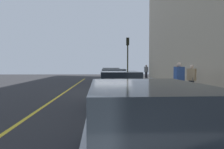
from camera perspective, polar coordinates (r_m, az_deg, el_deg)
name	(u,v)px	position (r m, az deg, el deg)	size (l,w,h in m)	color
ground_plane	(113,91)	(15.06, 0.30, -4.37)	(56.00, 56.00, 0.00)	#28282B
sidewalk	(161,90)	(15.53, 12.60, -3.94)	(28.00, 4.60, 0.15)	#A39E93
lane_stripe_centre	(66,91)	(15.28, -11.81, -4.31)	(28.00, 0.14, 0.01)	gold
snow_bank_curb	(120,86)	(17.89, 2.21, -2.93)	(4.29, 0.56, 0.22)	white
parked_car_silver	(145,133)	(3.48, 8.47, -14.69)	(4.83, 2.01, 1.51)	black
parked_car_charcoal	(119,89)	(9.64, 1.87, -3.67)	(4.49, 1.95, 1.51)	black
parked_car_green	(114,79)	(15.75, 0.47, -1.29)	(4.83, 2.00, 1.51)	black
parked_car_black	(111,75)	(22.24, -0.26, -0.21)	(4.60, 1.99, 1.51)	black
pedestrian_grey_coat	(146,71)	(27.59, 8.81, 0.84)	(0.54, 0.48, 1.66)	black
pedestrian_burgundy_coat	(178,76)	(15.27, 16.67, -0.38)	(0.53, 0.54, 1.71)	black
pedestrian_blue_coat	(179,78)	(11.97, 16.91, -0.95)	(0.57, 0.55, 1.78)	black
pedestrian_tan_coat	(191,79)	(13.07, 19.82, -1.00)	(0.50, 0.52, 1.65)	black
traffic_light_pole	(128,52)	(20.61, 4.06, 5.76)	(0.35, 0.26, 4.17)	#2D2D19
rolling_suitcase	(192,90)	(12.57, 20.04, -3.78)	(0.34, 0.22, 0.96)	#471E19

